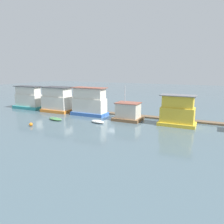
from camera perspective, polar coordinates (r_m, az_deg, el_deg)
The scene contains 10 objects.
ground_plane at distance 41.90m, azimuth 0.60°, elevation -1.64°, with size 200.00×200.00×0.00m, color #475B66.
dock_walkway at distance 44.96m, azimuth 2.50°, elevation -0.56°, with size 59.60×1.57×0.30m, color brown.
houseboat_teal at distance 55.51m, azimuth -20.99°, elevation 3.28°, with size 7.48×3.50×5.36m.
houseboat_orange at distance 49.46m, azimuth -14.14°, elevation 3.03°, with size 6.67×3.94×5.48m.
houseboat_blue at distance 44.52m, azimuth -5.93°, elevation 2.50°, with size 7.35×3.33×5.67m.
houseboat_brown at distance 40.12m, azimuth 4.22°, elevation -0.03°, with size 5.01×4.03×6.41m.
houseboat_yellow at distance 37.69m, azimuth 16.72°, elevation 0.04°, with size 6.03×3.30×5.14m.
dinghy_green at distance 41.85m, azimuth -14.53°, elevation -1.74°, with size 3.57×2.25×0.39m.
dinghy_white at distance 38.33m, azimuth -3.78°, elevation -2.50°, with size 2.89×1.73×0.49m.
buoy_orange at distance 38.55m, azimuth -20.42°, elevation -3.05°, with size 0.59×0.59×0.59m, color orange.
Camera 1 is at (17.48, -36.92, 9.33)m, focal length 35.00 mm.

